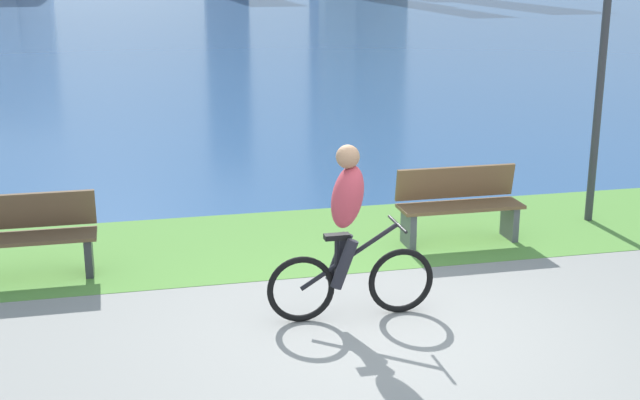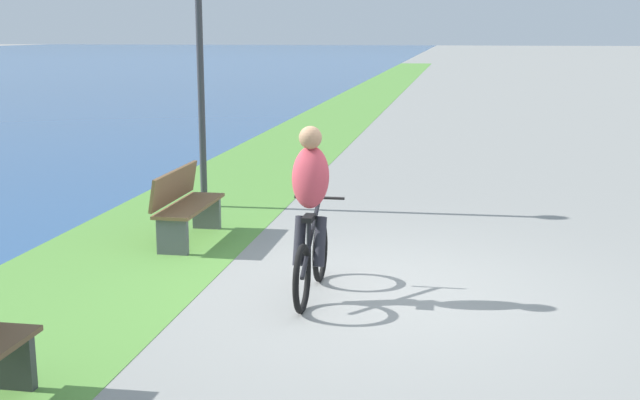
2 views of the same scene
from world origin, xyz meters
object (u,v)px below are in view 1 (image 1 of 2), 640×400
(bench_far_along_path, at_px, (25,237))
(cyclist_lead, at_px, (349,234))
(bench_near_path, at_px, (459,205))
(lamppost_tall, at_px, (605,26))

(bench_far_along_path, bearing_deg, cyclist_lead, -30.65)
(bench_near_path, relative_size, bench_far_along_path, 1.00)
(bench_near_path, xyz_separation_m, lamppost_tall, (1.99, 0.41, 2.06))
(lamppost_tall, bearing_deg, bench_near_path, -168.43)
(bench_near_path, relative_size, lamppost_tall, 0.39)
(cyclist_lead, relative_size, lamppost_tall, 0.44)
(bench_far_along_path, relative_size, lamppost_tall, 0.39)
(bench_far_along_path, bearing_deg, lamppost_tall, 4.16)
(cyclist_lead, distance_m, bench_near_path, 2.73)
(cyclist_lead, relative_size, bench_far_along_path, 1.13)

